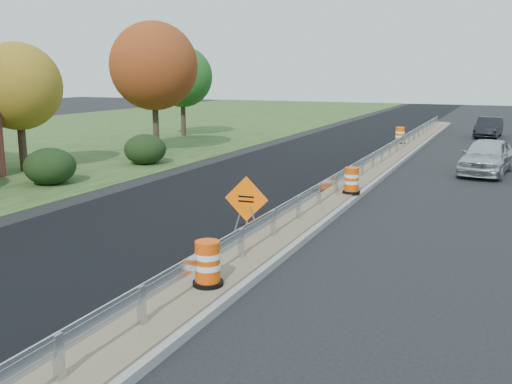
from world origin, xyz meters
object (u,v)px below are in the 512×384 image
at_px(caution_sign, 246,222).
at_px(car_dark_mid, 489,127).
at_px(barrel_median_mid, 352,181).
at_px(barrel_median_far, 400,136).
at_px(barrel_median_near, 208,264).
at_px(car_silver, 487,156).

distance_m(caution_sign, car_dark_mid, 30.28).
height_order(barrel_median_mid, car_dark_mid, car_dark_mid).
height_order(barrel_median_far, car_dark_mid, car_dark_mid).
bearing_deg(car_dark_mid, barrel_median_mid, -94.10).
xyz_separation_m(barrel_median_near, barrel_median_mid, (0.35, 10.15, 0.00)).
relative_size(barrel_median_far, car_dark_mid, 0.23).
bearing_deg(car_silver, barrel_median_far, 130.17).
xyz_separation_m(caution_sign, barrel_median_near, (1.05, -4.14, 0.24)).
distance_m(barrel_median_far, car_silver, 9.62).
bearing_deg(barrel_median_mid, barrel_median_near, -91.99).
bearing_deg(barrel_median_near, car_silver, 75.60).
bearing_deg(barrel_median_mid, barrel_median_far, 93.83).
distance_m(barrel_median_mid, barrel_median_far, 15.76).
height_order(barrel_median_mid, barrel_median_far, barrel_median_far).
bearing_deg(car_silver, barrel_median_mid, -111.95).
bearing_deg(barrel_median_far, barrel_median_near, -88.45).
bearing_deg(barrel_median_near, barrel_median_mid, 88.01).
distance_m(barrel_median_far, car_dark_mid, 9.41).
bearing_deg(barrel_median_near, caution_sign, 104.23).
relative_size(car_silver, car_dark_mid, 1.10).
relative_size(caution_sign, barrel_median_mid, 1.85).
distance_m(caution_sign, barrel_median_mid, 6.17).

